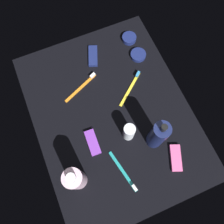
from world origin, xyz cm
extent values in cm
cube|color=black|center=(0.00, 0.00, -0.60)|extent=(84.00, 64.00, 1.20)
cylinder|color=#161E4B|center=(16.85, 11.14, 9.27)|extent=(6.26, 6.26, 18.55)
cylinder|color=black|center=(16.85, 11.14, 19.95)|extent=(2.20, 2.20, 2.80)
cylinder|color=silver|center=(19.55, -22.24, 8.17)|extent=(6.85, 6.85, 16.35)
cylinder|color=silver|center=(19.55, -22.24, 17.45)|extent=(3.20, 3.20, 2.20)
cylinder|color=silver|center=(10.82, 2.58, 4.93)|extent=(4.56, 4.56, 9.87)
cube|color=teal|center=(23.16, -5.25, 0.45)|extent=(17.87, 4.83, 0.90)
cube|color=white|center=(30.50, -3.73, 1.50)|extent=(2.77, 1.61, 1.20)
cube|color=orange|center=(-16.50, -7.93, 0.45)|extent=(8.29, 16.98, 0.90)
cube|color=white|center=(-19.49, -1.06, 1.50)|extent=(2.05, 2.82, 1.20)
cube|color=yellow|center=(-7.56, 11.70, 0.45)|extent=(12.22, 14.78, 0.90)
cube|color=#338CCC|center=(-12.26, 17.54, 1.50)|extent=(2.49, 2.72, 1.20)
cube|color=purple|center=(8.16, -11.92, 0.75)|extent=(10.57, 4.47, 1.50)
cube|color=navy|center=(-29.05, 2.86, 0.75)|extent=(11.14, 7.42, 1.50)
cube|color=#E55999|center=(26.68, 15.98, 0.75)|extent=(11.14, 7.61, 1.50)
cylinder|color=navy|center=(-21.38, 22.08, 0.89)|extent=(7.05, 7.05, 1.78)
cylinder|color=navy|center=(-31.12, 21.93, 1.06)|extent=(6.66, 6.66, 2.12)
camera|label=1|loc=(27.74, -11.75, 92.35)|focal=36.94mm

